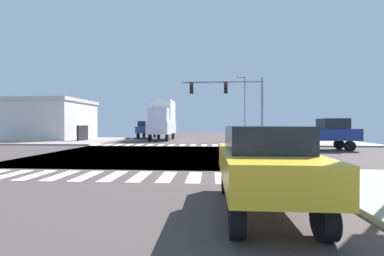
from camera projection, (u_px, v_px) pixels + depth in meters
ground at (151, 154)px, 17.06m from camera, size 90.00×90.00×0.05m
sidewalk_corner_ne at (297, 142)px, 28.12m from camera, size 12.00×12.00×0.14m
sidewalk_corner_nw at (62, 141)px, 29.94m from camera, size 12.00×12.00×0.14m
crosswalk_near at (100, 176)px, 9.80m from camera, size 13.50×2.00×0.01m
crosswalk_far at (166, 145)px, 24.36m from camera, size 13.50×2.00×0.01m
traffic_signal_mast at (230, 95)px, 24.19m from camera, size 7.42×0.55×6.21m
street_lamp at (243, 102)px, 31.06m from camera, size 1.78×0.32×7.54m
bank_building at (24, 120)px, 32.89m from camera, size 16.91×8.57×4.95m
box_truck_nearside_1 at (163, 119)px, 32.28m from camera, size 2.40×7.20×4.85m
suv_farside_1 at (147, 128)px, 36.62m from camera, size 1.96×4.60×2.34m
pickup_leading_1 at (323, 133)px, 19.68m from camera, size 5.10×2.00×2.35m
sedan_middle_4 at (263, 160)px, 5.86m from camera, size 1.80×4.30×1.88m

